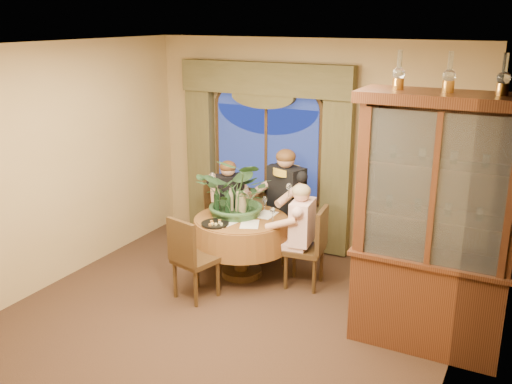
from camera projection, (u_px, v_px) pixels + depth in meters
The scene contains 36 objects.
floor at pixel (213, 329), 5.83m from camera, with size 5.00×5.00×0.00m, color black.
wall_back at pixel (309, 147), 7.53m from camera, with size 4.50×4.50×0.00m, color #9B8052.
wall_right at pixel (457, 239), 4.43m from camera, with size 5.00×5.00×0.00m, color #9B8052.
ceiling at pixel (206, 47), 5.00m from camera, with size 5.00×5.00×0.00m, color white.
window at pixel (266, 151), 7.77m from camera, with size 1.62×0.10×1.32m, color navy, non-canonical shape.
arched_transom at pixel (267, 93), 7.54m from camera, with size 1.60×0.06×0.44m, color navy, non-canonical shape.
drapery_left at pixel (201, 152), 8.21m from camera, with size 0.38×0.14×2.32m, color #433E23.
drapery_right at pixel (337, 169), 7.31m from camera, with size 0.38×0.14×2.32m, color #433E23.
swag_valance at pixel (264, 79), 7.41m from camera, with size 2.45×0.16×0.42m, color #433E23, non-canonical shape.
dining_table at pixel (241, 247), 6.93m from camera, with size 1.21×1.21×0.75m, color maroon.
china_cabinet at pixel (434, 227), 5.20m from camera, with size 1.50×0.59×2.44m, color #3A1B0E.
oil_lamp_left at pixel (399, 70), 4.97m from camera, with size 0.11×0.11×0.34m, color #A5722D, non-canonical shape.
oil_lamp_center at pixel (450, 72), 4.79m from camera, with size 0.11×0.11×0.34m, color #A5722D, non-canonical shape.
oil_lamp_right at pixel (504, 74), 4.60m from camera, with size 0.11×0.11×0.34m, color #A5722D, non-canonical shape.
chair_right at pixel (304, 247), 6.64m from camera, with size 0.42×0.42×0.96m, color black.
chair_back_right at pixel (282, 223), 7.41m from camera, with size 0.42×0.42×0.96m, color black.
chair_back at pixel (223, 217), 7.65m from camera, with size 0.42×0.42×0.96m, color black.
chair_front_left at pixel (196, 257), 6.36m from camera, with size 0.42×0.42×0.96m, color black.
person_pink at pixel (302, 236), 6.61m from camera, with size 0.45×0.41×1.25m, color beige, non-canonical shape.
person_back at pixel (228, 206), 7.58m from camera, with size 0.45×0.42×1.27m, color black, non-canonical shape.
person_scarf at pixel (286, 204), 7.35m from camera, with size 0.53×0.48×1.47m, color black, non-canonical shape.
stoneware_vase at pixel (241, 203), 6.92m from camera, with size 0.15×0.15×0.28m, color #9D8B67, non-canonical shape.
centerpiece_plant at pixel (240, 165), 6.74m from camera, with size 0.99×1.10×0.86m, color #2E522F.
olive_bowl at pixel (244, 217), 6.76m from camera, with size 0.15×0.15×0.05m, color #40502C.
cheese_platter at pixel (215, 224), 6.58m from camera, with size 0.32×0.32×0.02m, color black.
wine_bottle_0 at pixel (217, 201), 6.90m from camera, with size 0.07×0.07×0.33m, color black.
wine_bottle_1 at pixel (217, 199), 6.99m from camera, with size 0.07×0.07×0.33m, color tan.
wine_bottle_2 at pixel (228, 204), 6.80m from camera, with size 0.07×0.07×0.33m, color black.
wine_bottle_3 at pixel (232, 198), 7.03m from camera, with size 0.07×0.07×0.33m, color black.
wine_bottle_4 at pixel (231, 201), 6.91m from camera, with size 0.07×0.07×0.33m, color tan.
tasting_paper_0 at pixel (250, 224), 6.59m from camera, with size 0.21×0.30×0.00m, color white.
tasting_paper_1 at pixel (266, 215), 6.91m from camera, with size 0.21×0.30×0.00m, color white.
tasting_paper_2 at pixel (225, 223), 6.63m from camera, with size 0.21×0.30×0.00m, color white.
wine_glass_person_pink at pixel (273, 214), 6.66m from camera, with size 0.07×0.07×0.18m, color silver, non-canonical shape.
wine_glass_person_back at pixel (234, 201), 7.16m from camera, with size 0.07×0.07×0.18m, color silver, non-canonical shape.
wine_glass_person_scarf at pixel (265, 203), 7.06m from camera, with size 0.07×0.07×0.18m, color silver, non-canonical shape.
Camera 1 is at (2.75, -4.38, 3.06)m, focal length 40.00 mm.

